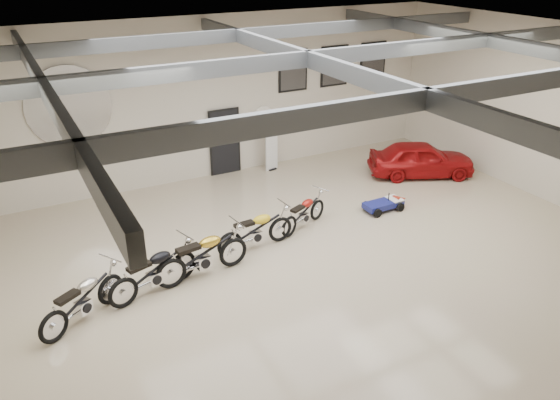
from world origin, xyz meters
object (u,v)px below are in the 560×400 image
banner_stand (271,145)px  motorcycle_yellow (255,230)px  motorcycle_red (304,212)px  motorcycle_black (153,271)px  go_kart (387,201)px  motorcycle_silver (82,299)px  vintage_car (421,159)px  motorcycle_gold (203,254)px

banner_stand → motorcycle_yellow: banner_stand is taller
banner_stand → motorcycle_yellow: (-2.72, -4.45, -0.35)m
motorcycle_yellow → motorcycle_red: motorcycle_yellow is taller
motorcycle_black → motorcycle_yellow: size_ratio=1.04×
go_kart → motorcycle_silver: bearing=-172.2°
motorcycle_yellow → vintage_car: 6.98m
motorcycle_gold → vintage_car: (8.33, 2.31, -0.01)m
motorcycle_black → go_kart: motorcycle_black is taller
motorcycle_silver → motorcycle_black: motorcycle_black is taller
motorcycle_black → vintage_car: 9.79m
go_kart → vintage_car: size_ratio=0.42×
banner_stand → motorcycle_black: (-5.45, -5.12, -0.32)m
vintage_car → motorcycle_yellow: bearing=129.1°
banner_stand → motorcycle_red: 4.23m
motorcycle_yellow → vintage_car: size_ratio=0.61×
motorcycle_silver → motorcycle_red: bearing=-18.5°
motorcycle_yellow → vintage_car: (6.76, 1.75, 0.04)m
banner_stand → motorcycle_red: banner_stand is taller
motorcycle_silver → motorcycle_black: (1.52, 0.31, 0.02)m
banner_stand → go_kart: bearing=-83.3°
motorcycle_gold → vintage_car: bearing=8.2°
motorcycle_red → go_kart: bearing=-27.0°
motorcycle_black → motorcycle_red: size_ratio=1.20×
motorcycle_gold → go_kart: motorcycle_gold is taller
motorcycle_black → banner_stand: bearing=26.6°
banner_stand → motorcycle_yellow: 5.23m
motorcycle_red → go_kart: motorcycle_red is taller
banner_stand → vintage_car: size_ratio=0.53×
banner_stand → vintage_car: (4.04, -2.70, -0.31)m
banner_stand → motorcycle_red: size_ratio=0.99×
banner_stand → vintage_car: bearing=-46.6°
motorcycle_red → vintage_car: (5.17, 1.35, 0.11)m
motorcycle_red → go_kart: (2.63, -0.16, -0.21)m
motorcycle_silver → go_kart: (8.47, 1.21, -0.27)m
motorcycle_silver → vintage_car: size_ratio=0.61×
motorcycle_gold → go_kart: size_ratio=1.58×
motorcycle_black → motorcycle_yellow: 2.81m
motorcycle_silver → motorcycle_gold: bearing=-22.8°
banner_stand → motorcycle_red: bearing=-118.4°
go_kart → banner_stand: bearing=109.2°
motorcycle_black → motorcycle_red: motorcycle_black is taller
motorcycle_silver → go_kart: size_ratio=1.44×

